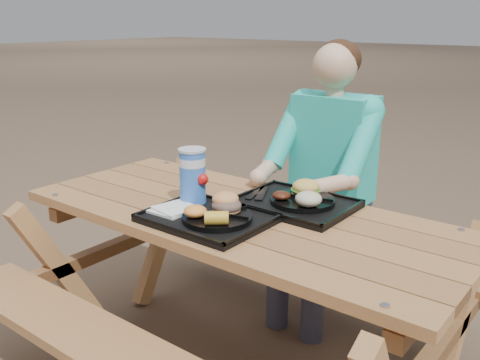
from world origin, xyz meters
The scene contains 17 objects.
picnic_table centered at (0.00, 0.00, 0.38)m, with size 1.80×1.49×0.75m, color #999999, non-canonical shape.
tray_near centered at (-0.03, -0.16, 0.76)m, with size 0.45×0.35×0.02m, color black.
tray_far centered at (0.14, 0.18, 0.76)m, with size 0.45×0.35×0.02m, color black.
plate_near centered at (0.02, -0.17, 0.78)m, with size 0.26×0.26×0.02m, color black.
plate_far centered at (0.17, 0.19, 0.78)m, with size 0.26×0.26×0.02m, color black.
napkin_stack centered at (-0.18, -0.20, 0.78)m, with size 0.15×0.15×0.02m, color silver.
soda_cup centered at (-0.18, -0.07, 0.88)m, with size 0.10×0.10×0.21m, color blue.
condiment_bbq centered at (-0.03, -0.04, 0.78)m, with size 0.05×0.05×0.03m, color black.
condiment_mustard centered at (0.04, -0.05, 0.78)m, with size 0.05×0.05×0.03m, color yellow.
sandwich centered at (0.02, -0.11, 0.85)m, with size 0.11×0.11×0.11m, color #DC8D4D, non-canonical shape.
mac_cheese centered at (-0.03, -0.23, 0.81)m, with size 0.09×0.09×0.04m, color #FFA043.
corn_cob centered at (0.08, -0.24, 0.81)m, with size 0.08×0.08×0.05m, color gold, non-canonical shape.
cutlery_far centered at (-0.02, 0.18, 0.77)m, with size 0.03×0.18×0.01m, color black.
burger centered at (0.16, 0.23, 0.84)m, with size 0.11×0.11×0.10m, color gold, non-canonical shape.
baked_beans centered at (0.11, 0.13, 0.81)m, with size 0.07×0.07×0.03m, color #451B0D.
potato_salad centered at (0.24, 0.12, 0.82)m, with size 0.10×0.10×0.06m, color beige.
diner centered at (0.01, 0.72, 0.64)m, with size 0.48×0.84×1.28m, color teal, non-canonical shape.
Camera 1 is at (1.22, -1.56, 1.48)m, focal length 40.00 mm.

